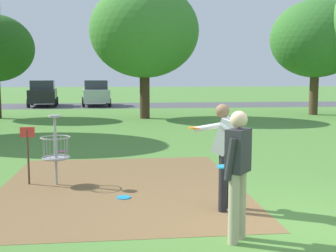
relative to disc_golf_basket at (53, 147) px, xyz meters
name	(u,v)px	position (x,y,z in m)	size (l,w,h in m)	color
ground_plane	(274,226)	(3.52, -2.77, -0.75)	(160.00, 160.00, 0.00)	#518438
dirt_tee_pad	(121,186)	(1.33, -0.27, -0.75)	(4.62, 5.58, 0.01)	brown
disc_golf_basket	(53,147)	(0.00, 0.00, 0.00)	(0.98, 0.58, 1.39)	#9E9EA3
player_foreground_watching	(238,168)	(2.83, -3.24, 0.21)	(0.45, 0.47, 1.71)	tan
player_throwing	(224,149)	(2.98, -1.92, 0.23)	(0.83, 0.93, 1.71)	#232328
frisbee_near_basket	(124,197)	(1.38, -1.09, -0.74)	(0.25, 0.25, 0.02)	#1E93DB
frisbee_mid_grass	(63,151)	(-0.32, 3.75, -0.74)	(0.24, 0.24, 0.02)	#E53D99
tree_near_left	(316,39)	(12.04, 14.23, 3.41)	(4.97, 4.97, 6.29)	#4C3823
tree_mid_center	(144,31)	(2.56, 13.14, 3.60)	(5.44, 5.44, 6.68)	#422D1E
parking_lot_strip	(150,105)	(3.52, 22.93, -0.75)	(36.00, 6.00, 0.01)	#4C4C51
parked_car_leftmost	(43,93)	(-4.16, 22.80, 0.17)	(2.31, 4.37, 1.84)	black
parked_car_center_left	(96,93)	(-0.44, 22.78, 0.17)	(2.28, 4.35, 1.84)	#B2B7BC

